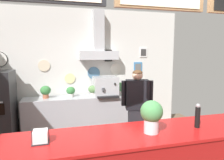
{
  "coord_description": "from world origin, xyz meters",
  "views": [
    {
      "loc": [
        -0.55,
        -2.39,
        1.87
      ],
      "look_at": [
        0.29,
        0.76,
        1.44
      ],
      "focal_mm": 33.2,
      "sensor_mm": 36.0,
      "label": 1
    }
  ],
  "objects": [
    {
      "name": "potted_sage",
      "position": [
        -0.27,
        2.2,
        1.02
      ],
      "size": [
        0.19,
        0.19,
        0.23
      ],
      "color": "beige",
      "rests_on": "back_prep_counter"
    },
    {
      "name": "potted_oregano",
      "position": [
        -0.8,
        2.2,
        1.05
      ],
      "size": [
        0.22,
        0.22,
        0.27
      ],
      "color": "#9E563D",
      "rests_on": "back_prep_counter"
    },
    {
      "name": "basil_vase",
      "position": [
        0.4,
        -0.45,
        1.21
      ],
      "size": [
        0.24,
        0.24,
        0.35
      ],
      "color": "silver",
      "rests_on": "service_counter"
    },
    {
      "name": "shop_worker",
      "position": [
        0.76,
        0.84,
        0.85
      ],
      "size": [
        0.53,
        0.3,
        1.58
      ],
      "rotation": [
        0.0,
        0.0,
        2.91
      ],
      "color": "#232328",
      "rests_on": "ground_plane"
    },
    {
      "name": "potted_thyme",
      "position": [
        0.88,
        2.15,
        1.06
      ],
      "size": [
        0.24,
        0.24,
        0.29
      ],
      "color": "beige",
      "rests_on": "back_prep_counter"
    },
    {
      "name": "potted_basil",
      "position": [
        0.21,
        2.15,
        1.04
      ],
      "size": [
        0.19,
        0.19,
        0.24
      ],
      "color": "beige",
      "rests_on": "back_prep_counter"
    },
    {
      "name": "back_wall_assembly",
      "position": [
        0.02,
        2.41,
        1.54
      ],
      "size": [
        4.92,
        2.95,
        2.9
      ],
      "color": "gray",
      "rests_on": "ground_plane"
    },
    {
      "name": "napkin_holder",
      "position": [
        -0.72,
        -0.4,
        1.08
      ],
      "size": [
        0.16,
        0.15,
        0.14
      ],
      "color": "#262628",
      "rests_on": "service_counter"
    },
    {
      "name": "pepper_grinder",
      "position": [
        0.98,
        -0.44,
        1.16
      ],
      "size": [
        0.06,
        0.06,
        0.28
      ],
      "color": "black",
      "rests_on": "service_counter"
    },
    {
      "name": "espresso_machine",
      "position": [
        0.51,
        2.15,
        1.11
      ],
      "size": [
        0.53,
        0.54,
        0.43
      ],
      "color": "#B7BABF",
      "rests_on": "back_prep_counter"
    },
    {
      "name": "back_prep_counter",
      "position": [
        -0.05,
        2.18,
        0.44
      ],
      "size": [
        2.47,
        0.53,
        0.9
      ],
      "color": "#A3A5AD",
      "rests_on": "ground_plane"
    }
  ]
}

